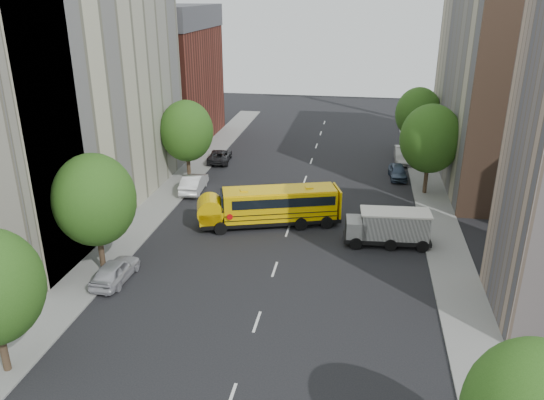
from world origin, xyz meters
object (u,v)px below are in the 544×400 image
(street_tree_5, at_px, (418,113))
(parked_car_1, at_px, (194,183))
(street_tree_4, at_px, (430,139))
(parked_car_0, at_px, (115,271))
(parked_car_5, at_px, (403,155))
(safari_truck, at_px, (388,227))
(street_tree_1, at_px, (95,200))
(school_bus, at_px, (269,205))
(parked_car_2, at_px, (220,156))
(street_tree_2, at_px, (187,131))
(parked_car_4, at_px, (398,172))

(street_tree_5, distance_m, parked_car_1, 25.73)
(street_tree_4, bearing_deg, parked_car_0, -137.12)
(street_tree_5, bearing_deg, parked_car_5, -118.37)
(street_tree_4, bearing_deg, safari_truck, -108.31)
(parked_car_5, bearing_deg, street_tree_1, -126.79)
(street_tree_4, height_order, parked_car_5, street_tree_4)
(parked_car_5, bearing_deg, parked_car_1, -147.16)
(street_tree_1, bearing_deg, parked_car_0, -38.97)
(street_tree_4, xyz_separation_m, parked_car_0, (-20.60, -19.13, -4.35))
(school_bus, xyz_separation_m, parked_car_5, (11.19, 18.50, -0.90))
(street_tree_5, bearing_deg, parked_car_2, -164.09)
(street_tree_4, xyz_separation_m, safari_truck, (-3.64, -11.00, -3.70))
(parked_car_1, height_order, parked_car_5, parked_car_1)
(street_tree_1, bearing_deg, safari_truck, 20.88)
(parked_car_2, relative_size, parked_car_5, 0.98)
(street_tree_1, xyz_separation_m, street_tree_4, (22.00, 18.00, 0.12))
(street_tree_4, height_order, street_tree_5, street_tree_4)
(street_tree_2, xyz_separation_m, street_tree_4, (22.00, 0.00, 0.25))
(parked_car_5, bearing_deg, parked_car_2, -170.17)
(parked_car_1, bearing_deg, parked_car_0, 86.15)
(street_tree_1, relative_size, street_tree_4, 0.98)
(parked_car_1, xyz_separation_m, parked_car_5, (19.20, 12.32, -0.00))
(street_tree_1, relative_size, parked_car_4, 2.01)
(street_tree_5, bearing_deg, street_tree_4, -90.00)
(parked_car_1, bearing_deg, parked_car_2, -93.85)
(street_tree_5, relative_size, safari_truck, 1.21)
(street_tree_2, xyz_separation_m, parked_car_1, (1.40, -2.92, -4.03))
(parked_car_1, relative_size, parked_car_4, 1.23)
(street_tree_4, relative_size, parked_car_1, 1.68)
(street_tree_1, relative_size, parked_car_5, 1.64)
(parked_car_0, xyz_separation_m, parked_car_5, (19.20, 28.54, 0.07))
(street_tree_1, bearing_deg, street_tree_2, 90.00)
(street_tree_1, xyz_separation_m, street_tree_2, (0.00, 18.00, -0.12))
(safari_truck, bearing_deg, street_tree_2, 145.27)
(street_tree_5, height_order, parked_car_0, street_tree_5)
(parked_car_0, bearing_deg, street_tree_5, -121.34)
(street_tree_1, xyz_separation_m, safari_truck, (18.36, 7.00, -3.58))
(parked_car_1, xyz_separation_m, parked_car_4, (18.40, 6.74, -0.12))
(street_tree_1, xyz_separation_m, parked_car_2, (1.40, 24.13, -4.30))
(street_tree_5, height_order, parked_car_2, street_tree_5)
(street_tree_2, height_order, safari_truck, street_tree_2)
(street_tree_5, relative_size, parked_car_2, 1.60)
(parked_car_1, distance_m, parked_car_5, 22.82)
(street_tree_4, relative_size, street_tree_5, 1.08)
(street_tree_2, xyz_separation_m, school_bus, (9.41, -9.09, -3.14))
(street_tree_4, xyz_separation_m, school_bus, (-12.59, -9.09, -3.39))
(parked_car_4, bearing_deg, parked_car_0, -132.82)
(street_tree_5, distance_m, parked_car_4, 9.38)
(street_tree_2, relative_size, parked_car_2, 1.64)
(street_tree_1, relative_size, safari_truck, 1.28)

